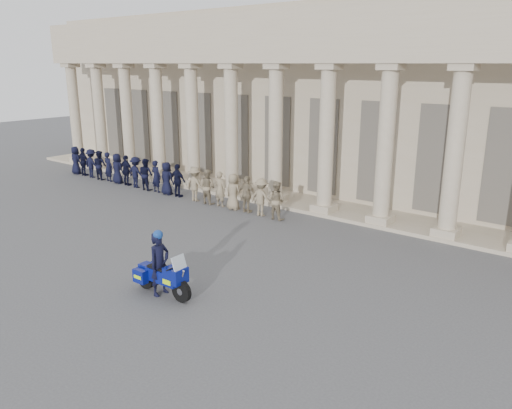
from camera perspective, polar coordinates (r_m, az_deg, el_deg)
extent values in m
plane|color=#48484B|center=(16.66, -10.48, -6.62)|extent=(90.00, 90.00, 0.00)
cube|color=tan|center=(27.73, 13.20, 11.73)|extent=(40.00, 10.00, 9.00)
cube|color=tan|center=(23.06, 5.96, 0.11)|extent=(40.00, 2.60, 0.15)
cube|color=tan|center=(21.53, 5.30, 17.10)|extent=(35.80, 1.00, 1.00)
cube|color=tan|center=(21.59, 5.38, 20.02)|extent=(35.80, 1.00, 1.20)
cube|color=tan|center=(34.34, -19.53, 4.88)|extent=(0.90, 0.90, 0.30)
cylinder|color=tan|center=(33.95, -19.99, 9.76)|extent=(0.64, 0.64, 5.60)
cube|color=tan|center=(33.81, -20.47, 14.68)|extent=(0.85, 0.85, 0.24)
cube|color=tan|center=(32.21, -17.00, 4.42)|extent=(0.90, 0.90, 0.30)
cylinder|color=tan|center=(31.79, -17.43, 9.64)|extent=(0.64, 0.64, 5.60)
cube|color=tan|center=(31.65, -17.87, 14.89)|extent=(0.85, 0.85, 0.24)
cube|color=tan|center=(30.15, -14.11, 3.89)|extent=(0.90, 0.90, 0.30)
cylinder|color=tan|center=(29.71, -14.49, 9.47)|extent=(0.64, 0.64, 5.60)
cube|color=tan|center=(29.55, -14.89, 15.09)|extent=(0.85, 0.85, 0.24)
cube|color=tan|center=(28.18, -10.82, 3.28)|extent=(0.90, 0.90, 0.30)
cylinder|color=tan|center=(27.71, -11.13, 9.24)|extent=(0.64, 0.64, 5.60)
cube|color=tan|center=(27.54, -11.47, 15.28)|extent=(0.85, 0.85, 0.24)
cube|color=tan|center=(26.33, -7.05, 2.56)|extent=(0.90, 0.90, 0.30)
cylinder|color=tan|center=(25.82, -7.27, 8.95)|extent=(0.64, 0.64, 5.60)
cube|color=tan|center=(25.64, -7.51, 15.44)|extent=(0.85, 0.85, 0.24)
cube|color=tan|center=(24.61, -2.74, 1.73)|extent=(0.90, 0.90, 0.30)
cylinder|color=tan|center=(24.06, -2.83, 8.56)|extent=(0.64, 0.64, 5.60)
cube|color=tan|center=(23.87, -2.93, 15.53)|extent=(0.85, 0.85, 0.24)
cube|color=tan|center=(23.05, 2.18, 0.76)|extent=(0.90, 0.90, 0.30)
cylinder|color=tan|center=(22.46, 2.26, 8.05)|extent=(0.64, 0.64, 5.60)
cube|color=tan|center=(22.26, 2.34, 15.52)|extent=(0.85, 0.85, 0.24)
cube|color=tan|center=(21.69, 7.76, -0.34)|extent=(0.90, 0.90, 0.30)
cylinder|color=tan|center=(21.07, 8.06, 7.39)|extent=(0.64, 0.64, 5.60)
cube|color=tan|center=(20.85, 8.37, 15.35)|extent=(0.85, 0.85, 0.24)
cube|color=tan|center=(20.58, 14.01, -1.57)|extent=(0.90, 0.90, 0.30)
cylinder|color=tan|center=(19.92, 14.58, 6.56)|extent=(0.64, 0.64, 5.60)
cube|color=tan|center=(19.69, 15.18, 14.96)|extent=(0.85, 0.85, 0.24)
cube|color=tan|center=(19.75, 20.90, -2.90)|extent=(0.90, 0.90, 0.30)
cylinder|color=tan|center=(19.06, 21.76, 5.54)|extent=(0.64, 0.64, 5.60)
cube|color=tan|center=(18.82, 22.69, 14.30)|extent=(0.85, 0.85, 0.24)
cube|color=black|center=(34.08, -15.81, 8.95)|extent=(1.30, 0.12, 4.20)
cube|color=black|center=(32.04, -12.99, 8.73)|extent=(1.30, 0.12, 4.20)
cube|color=black|center=(30.09, -9.80, 8.47)|extent=(1.30, 0.12, 4.20)
cube|color=black|center=(28.24, -6.19, 8.13)|extent=(1.30, 0.12, 4.20)
cube|color=black|center=(26.51, -2.10, 7.72)|extent=(1.30, 0.12, 4.20)
cube|color=black|center=(24.94, 2.52, 7.20)|extent=(1.30, 0.12, 4.20)
cube|color=black|center=(23.55, 7.72, 6.56)|extent=(1.30, 0.12, 4.20)
cube|color=black|center=(22.38, 13.49, 5.78)|extent=(1.30, 0.12, 4.20)
cube|color=black|center=(21.46, 19.82, 4.86)|extent=(1.30, 0.12, 4.20)
cube|color=black|center=(20.82, 26.59, 3.81)|extent=(1.30, 0.12, 4.20)
imported|color=black|center=(31.19, -19.91, 4.78)|extent=(0.80, 0.52, 1.63)
imported|color=black|center=(30.54, -19.11, 4.63)|extent=(0.95, 0.40, 1.63)
imported|color=black|center=(29.90, -18.28, 4.48)|extent=(1.05, 0.60, 1.63)
imported|color=black|center=(29.26, -17.41, 4.32)|extent=(0.79, 0.62, 1.63)
imported|color=black|center=(28.63, -16.51, 4.15)|extent=(0.59, 0.39, 1.63)
imported|color=black|center=(28.01, -15.56, 3.98)|extent=(0.80, 0.52, 1.63)
imported|color=black|center=(27.40, -14.58, 3.79)|extent=(0.95, 0.40, 1.63)
imported|color=black|center=(26.79, -13.55, 3.60)|extent=(1.05, 0.60, 1.63)
imported|color=black|center=(26.19, -12.47, 3.39)|extent=(0.79, 0.62, 1.63)
imported|color=black|center=(25.61, -11.34, 3.18)|extent=(0.59, 0.39, 1.63)
imported|color=black|center=(25.03, -10.16, 2.95)|extent=(0.80, 0.52, 1.63)
imported|color=black|center=(24.47, -8.93, 2.71)|extent=(0.95, 0.40, 1.63)
imported|color=#85755B|center=(23.64, -6.95, 2.33)|extent=(1.05, 0.60, 1.63)
imported|color=#85755B|center=(23.11, -5.57, 2.06)|extent=(0.79, 0.62, 1.63)
imported|color=#85755B|center=(22.59, -4.13, 1.77)|extent=(0.59, 0.39, 1.63)
imported|color=#85755B|center=(22.09, -2.62, 1.47)|extent=(0.80, 0.52, 1.63)
imported|color=#85755B|center=(21.61, -1.04, 1.16)|extent=(0.95, 0.40, 1.63)
imported|color=#85755B|center=(21.14, 0.61, 0.83)|extent=(1.05, 0.60, 1.63)
imported|color=#85755B|center=(20.70, 2.34, 0.48)|extent=(0.79, 0.62, 1.63)
cylinder|color=black|center=(13.91, -8.52, -9.77)|extent=(0.64, 0.15, 0.63)
cylinder|color=black|center=(14.89, -12.48, -8.20)|extent=(0.64, 0.15, 0.63)
cube|color=navy|center=(14.24, -10.49, -8.00)|extent=(1.11, 0.42, 0.37)
cube|color=navy|center=(13.86, -9.16, -7.93)|extent=(0.54, 0.51, 0.43)
cube|color=silver|center=(13.95, -9.12, -8.76)|extent=(0.22, 0.29, 0.12)
cube|color=#B2BFCC|center=(13.62, -8.74, -6.85)|extent=(0.21, 0.45, 0.51)
cube|color=black|center=(14.30, -11.06, -7.09)|extent=(0.63, 0.34, 0.10)
cube|color=navy|center=(14.72, -12.44, -6.98)|extent=(0.34, 0.33, 0.21)
cube|color=navy|center=(14.53, -13.07, -7.96)|extent=(0.44, 0.22, 0.38)
cube|color=#C6FD0D|center=(14.53, -13.07, -7.96)|extent=(0.29, 0.24, 0.10)
cube|color=navy|center=(14.89, -11.26, -7.24)|extent=(0.44, 0.22, 0.38)
cube|color=#C6FD0D|center=(14.89, -11.26, -7.24)|extent=(0.29, 0.24, 0.10)
cylinder|color=silver|center=(14.84, -11.05, -8.33)|extent=(0.58, 0.11, 0.10)
cylinder|color=black|center=(13.77, -9.20, -7.05)|extent=(0.05, 0.67, 0.03)
imported|color=black|center=(14.22, -10.96, -6.69)|extent=(0.45, 0.67, 1.82)
sphere|color=navy|center=(13.92, -11.14, -3.41)|extent=(0.28, 0.28, 0.28)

